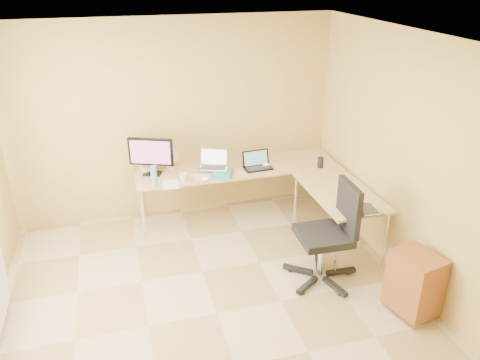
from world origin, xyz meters
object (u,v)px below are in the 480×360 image
object	(u,v)px
water_bottle	(154,176)
laptop_return	(366,200)
cabinet	(414,283)
laptop_center	(213,160)
mug	(184,178)
laptop_black	(258,161)
keyboard	(208,174)
desk_main	(237,192)
desk_return	(337,218)
desk_fan	(170,159)
monitor	(151,156)
office_chair	(323,239)

from	to	relation	value
water_bottle	laptop_return	bearing A→B (deg)	-29.81
cabinet	laptop_center	bearing A→B (deg)	109.65
laptop_center	mug	xyz separation A→B (m)	(-0.41, -0.18, -0.12)
laptop_black	laptop_return	bearing A→B (deg)	-64.54
keyboard	desk_main	bearing A→B (deg)	9.45
laptop_black	desk_return	bearing A→B (deg)	-53.79
laptop_center	desk_main	bearing A→B (deg)	34.36
laptop_black	cabinet	size ratio (longest dim) A/B	0.58
water_bottle	laptop_return	world-z (taller)	water_bottle
desk_return	laptop_center	size ratio (longest dim) A/B	3.55
desk_fan	mug	bearing A→B (deg)	-70.37
monitor	desk_fan	size ratio (longest dim) A/B	2.18
desk_return	laptop_center	bearing A→B (deg)	144.82
desk_main	mug	xyz separation A→B (m)	(-0.75, -0.25, 0.42)
laptop_black	desk_fan	xyz separation A→B (m)	(-1.09, 0.32, 0.02)
office_chair	laptop_center	bearing A→B (deg)	121.10
desk_main	laptop_center	xyz separation A→B (m)	(-0.34, -0.07, 0.53)
laptop_black	keyboard	xyz separation A→B (m)	(-0.66, -0.01, -0.10)
laptop_black	laptop_return	world-z (taller)	laptop_return
laptop_return	office_chair	world-z (taller)	office_chair
water_bottle	cabinet	world-z (taller)	water_bottle
laptop_black	mug	distance (m)	1.00
desk_fan	monitor	bearing A→B (deg)	-145.84
mug	cabinet	bearing A→B (deg)	-48.26
laptop_black	office_chair	world-z (taller)	office_chair
desk_fan	desk_main	bearing A→B (deg)	-5.65
office_chair	mug	bearing A→B (deg)	135.12
desk_main	desk_return	world-z (taller)	same
cabinet	desk_return	bearing A→B (deg)	83.25
water_bottle	desk_return	bearing A→B (deg)	-18.65
desk_fan	office_chair	xyz separation A→B (m)	(1.34, -1.80, -0.36)
monitor	cabinet	distance (m)	3.34
water_bottle	desk_main	bearing A→B (deg)	15.05
mug	desk_fan	world-z (taller)	desk_fan
laptop_black	water_bottle	world-z (taller)	water_bottle
desk_return	cabinet	xyz separation A→B (m)	(0.15, -1.35, -0.01)
keyboard	laptop_center	bearing A→B (deg)	27.76
laptop_black	cabinet	distance (m)	2.45
desk_fan	cabinet	distance (m)	3.26
monitor	cabinet	size ratio (longest dim) A/B	0.91
laptop_center	desk_return	bearing A→B (deg)	-13.10
desk_main	desk_fan	bearing A→B (deg)	166.68
mug	laptop_return	size ratio (longest dim) A/B	0.29
desk_return	cabinet	distance (m)	1.36
laptop_return	desk_main	bearing A→B (deg)	37.87
desk_return	office_chair	xyz separation A→B (m)	(-0.48, -0.60, 0.14)
laptop_center	keyboard	bearing A→B (deg)	-122.47
desk_return	laptop_center	distance (m)	1.69
desk_main	office_chair	distance (m)	1.68
water_bottle	office_chair	bearing A→B (deg)	-38.95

